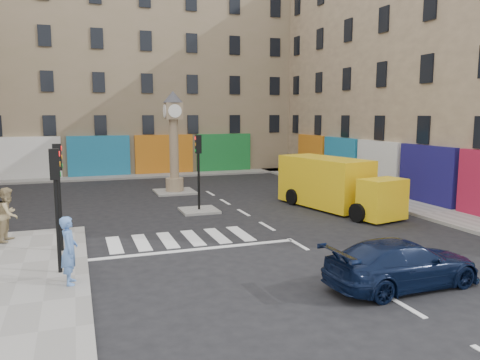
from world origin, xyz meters
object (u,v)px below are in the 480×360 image
clock_pillar (174,135)px  traffic_light_left_near (56,191)px  traffic_light_left_far (58,180)px  traffic_light_island (199,160)px  yellow_van (334,184)px  pedestrian_tan (8,214)px  pedestrian_blue (69,250)px  navy_sedan (402,263)px

clock_pillar → traffic_light_left_near: bearing=-114.5°
traffic_light_left_near → traffic_light_left_far: (0.00, 2.40, 0.00)m
traffic_light_island → clock_pillar: clock_pillar is taller
traffic_light_left_near → yellow_van: traffic_light_left_near is taller
traffic_light_island → pedestrian_tan: 8.96m
pedestrian_blue → navy_sedan: bearing=-106.5°
navy_sedan → pedestrian_blue: bearing=68.5°
clock_pillar → yellow_van: (6.64, -7.72, -2.26)m
traffic_light_left_near → navy_sedan: traffic_light_left_near is taller
navy_sedan → yellow_van: (3.81, 10.13, 0.61)m
traffic_light_island → yellow_van: size_ratio=0.50×
clock_pillar → pedestrian_tan: bearing=-131.0°
clock_pillar → navy_sedan: 18.30m
traffic_light_left_far → traffic_light_island: bearing=40.6°
traffic_light_left_near → clock_pillar: size_ratio=0.61×
clock_pillar → traffic_light_island: bearing=-90.0°
traffic_light_island → yellow_van: (6.64, -1.73, -1.30)m
pedestrian_tan → yellow_van: bearing=-69.5°
navy_sedan → pedestrian_tan: bearing=49.4°
clock_pillar → navy_sedan: size_ratio=1.31×
pedestrian_tan → traffic_light_left_far: bearing=-122.8°
yellow_van → clock_pillar: bearing=118.8°
yellow_van → pedestrian_blue: bearing=-162.3°
traffic_light_left_far → clock_pillar: (6.30, 11.40, 0.93)m
traffic_light_left_near → traffic_light_island: size_ratio=1.00×
traffic_light_left_far → traffic_light_island: traffic_light_left_far is taller
traffic_light_left_near → navy_sedan: size_ratio=0.79×
traffic_light_left_near → traffic_light_island: 10.03m
clock_pillar → navy_sedan: (2.83, -17.85, -2.87)m
traffic_light_left_far → pedestrian_blue: (0.30, -3.51, -1.51)m
clock_pillar → pedestrian_tan: 12.68m
pedestrian_tan → traffic_light_island: bearing=-53.3°
clock_pillar → yellow_van: clock_pillar is taller
traffic_light_left_near → yellow_van: (12.94, 6.07, -1.33)m
pedestrian_blue → yellow_van: bearing=-58.5°
traffic_light_left_far → navy_sedan: 11.35m
traffic_light_island → pedestrian_tan: size_ratio=1.84×
traffic_light_left_far → traffic_light_island: size_ratio=1.00×
traffic_light_left_far → pedestrian_blue: traffic_light_left_far is taller
traffic_light_left_far → yellow_van: size_ratio=0.50×
yellow_van → pedestrian_blue: 14.54m
yellow_van → pedestrian_blue: yellow_van is taller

